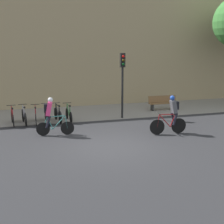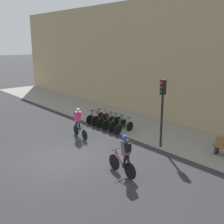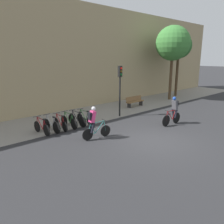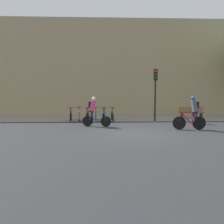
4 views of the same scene
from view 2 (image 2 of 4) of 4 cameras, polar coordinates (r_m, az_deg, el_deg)
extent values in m
plane|color=#2B2B2D|center=(13.97, -10.08, -9.24)|extent=(200.00, 200.00, 0.00)
cube|color=gray|center=(18.06, 8.69, -3.67)|extent=(44.00, 4.50, 0.01)
cube|color=tan|center=(19.25, 14.24, 9.99)|extent=(44.00, 0.60, 8.45)
cylinder|color=black|center=(16.09, -5.59, -4.70)|extent=(0.62, 0.11, 0.62)
cylinder|color=black|center=(17.02, -7.31, -3.68)|extent=(0.62, 0.11, 0.62)
cylinder|color=teal|center=(16.32, -6.22, -3.40)|extent=(0.60, 0.11, 0.62)
cylinder|color=teal|center=(16.67, -6.86, -3.09)|extent=(0.28, 0.07, 0.58)
cylinder|color=teal|center=(16.34, -6.44, -2.35)|extent=(0.81, 0.14, 0.07)
cylinder|color=teal|center=(16.83, -6.98, -3.90)|extent=(0.44, 0.09, 0.05)
cylinder|color=teal|center=(16.85, -7.19, -2.88)|extent=(0.23, 0.06, 0.56)
cylinder|color=teal|center=(16.04, -5.69, -3.68)|extent=(0.13, 0.05, 0.59)
cylinder|color=black|center=(15.97, -5.79, -2.51)|extent=(0.09, 0.46, 0.03)
cube|color=black|center=(16.68, -7.08, -1.93)|extent=(0.21, 0.10, 0.06)
cube|color=#DB3875|center=(16.50, -6.96, -0.91)|extent=(0.36, 0.36, 0.63)
sphere|color=silver|center=(16.33, -6.87, 0.42)|extent=(0.25, 0.25, 0.22)
cylinder|color=black|center=(16.66, -7.31, -2.83)|extent=(0.29, 0.14, 0.56)
cylinder|color=black|center=(16.75, -6.64, -2.72)|extent=(0.25, 0.14, 0.56)
cube|color=black|center=(16.61, -7.18, -0.64)|extent=(0.17, 0.28, 0.36)
cylinder|color=black|center=(12.50, 0.45, -10.15)|extent=(0.72, 0.08, 0.71)
cylinder|color=black|center=(11.75, 3.67, -11.85)|extent=(0.72, 0.08, 0.71)
cylinder|color=maroon|center=(12.12, 1.51, -9.50)|extent=(0.58, 0.07, 0.63)
cylinder|color=maroon|center=(11.85, 2.71, -10.18)|extent=(0.27, 0.06, 0.58)
cylinder|color=maroon|center=(11.93, 1.87, -8.43)|extent=(0.79, 0.09, 0.07)
cylinder|color=maroon|center=(11.90, 2.99, -11.53)|extent=(0.43, 0.06, 0.05)
cylinder|color=maroon|center=(11.70, 3.39, -10.48)|extent=(0.22, 0.05, 0.56)
cylinder|color=maroon|center=(12.35, 0.58, -8.99)|extent=(0.12, 0.04, 0.59)
cylinder|color=black|center=(12.19, 0.70, -7.63)|extent=(0.06, 0.46, 0.03)
cube|color=black|center=(11.64, 3.10, -8.91)|extent=(0.20, 0.09, 0.06)
cube|color=#4C4C51|center=(11.58, 2.80, -7.26)|extent=(0.34, 0.34, 0.63)
sphere|color=#1E47AD|center=(11.50, 2.57, -5.24)|extent=(0.23, 0.23, 0.22)
cylinder|color=black|center=(11.84, 3.34, -9.80)|extent=(0.28, 0.13, 0.56)
cylinder|color=black|center=(11.71, 2.51, -10.07)|extent=(0.25, 0.12, 0.56)
cube|color=black|center=(11.46, 3.26, -7.23)|extent=(0.16, 0.27, 0.36)
cylinder|color=black|center=(19.78, -2.29, -0.96)|extent=(0.09, 0.65, 0.65)
cylinder|color=black|center=(19.12, -4.52, -1.53)|extent=(0.09, 0.65, 0.65)
cylinder|color=maroon|center=(19.48, -3.05, -0.35)|extent=(0.09, 0.56, 0.62)
cylinder|color=maroon|center=(19.24, -3.87, -0.60)|extent=(0.06, 0.26, 0.58)
cylinder|color=maroon|center=(19.33, -3.30, 0.40)|extent=(0.11, 0.76, 0.07)
cylinder|color=maroon|center=(19.25, -4.07, -1.44)|extent=(0.07, 0.41, 0.05)
cylinder|color=maroon|center=(19.10, -4.33, -0.69)|extent=(0.05, 0.22, 0.56)
cylinder|color=maroon|center=(19.68, -2.39, -0.17)|extent=(0.05, 0.12, 0.59)
cylinder|color=black|center=(19.57, -2.49, 0.75)|extent=(0.46, 0.07, 0.03)
cube|color=black|center=(19.08, -4.14, 0.28)|extent=(0.10, 0.21, 0.06)
cylinder|color=black|center=(19.34, -1.27, -1.24)|extent=(0.12, 0.69, 0.69)
cylinder|color=black|center=(18.66, -3.43, -1.85)|extent=(0.12, 0.69, 0.69)
cylinder|color=#99999E|center=(19.03, -1.99, -0.63)|extent=(0.10, 0.56, 0.62)
cylinder|color=#99999E|center=(18.78, -2.80, -0.89)|extent=(0.07, 0.26, 0.58)
cylinder|color=#99999E|center=(18.88, -2.24, 0.14)|extent=(0.13, 0.75, 0.07)
cylinder|color=#99999E|center=(18.79, -2.99, -1.75)|extent=(0.08, 0.41, 0.05)
cylinder|color=#99999E|center=(18.64, -3.24, -0.98)|extent=(0.06, 0.22, 0.56)
cylinder|color=#99999E|center=(19.24, -1.35, -0.43)|extent=(0.05, 0.12, 0.58)
cylinder|color=black|center=(19.13, -1.45, 0.50)|extent=(0.46, 0.08, 0.03)
cube|color=black|center=(18.62, -3.06, 0.01)|extent=(0.10, 0.21, 0.06)
cylinder|color=black|center=(18.88, 0.05, -1.75)|extent=(0.05, 0.61, 0.61)
cylinder|color=black|center=(18.26, -2.53, -2.32)|extent=(0.05, 0.61, 0.61)
cylinder|color=maroon|center=(18.59, -0.81, -1.11)|extent=(0.06, 0.58, 0.62)
cylinder|color=maroon|center=(18.36, -1.77, -1.35)|extent=(0.05, 0.27, 0.58)
cylinder|color=maroon|center=(18.45, -1.10, -0.32)|extent=(0.06, 0.79, 0.07)
cylinder|color=maroon|center=(18.39, -2.00, -2.23)|extent=(0.04, 0.42, 0.05)
cylinder|color=maroon|center=(18.24, -2.30, -1.44)|extent=(0.04, 0.22, 0.56)
cylinder|color=maroon|center=(18.78, -0.05, -0.92)|extent=(0.04, 0.12, 0.59)
cylinder|color=black|center=(18.67, -0.15, 0.03)|extent=(0.46, 0.04, 0.03)
cube|color=black|center=(18.21, -2.07, -0.44)|extent=(0.09, 0.20, 0.06)
cylinder|color=black|center=(18.48, 1.14, -2.03)|extent=(0.07, 0.66, 0.66)
cylinder|color=black|center=(17.79, -1.29, -2.68)|extent=(0.07, 0.66, 0.66)
cylinder|color=#2D6B33|center=(18.16, 0.33, -1.39)|extent=(0.07, 0.58, 0.62)
cylinder|color=#2D6B33|center=(17.91, -0.57, -1.67)|extent=(0.05, 0.27, 0.58)
cylinder|color=#2D6B33|center=(18.01, 0.07, -0.59)|extent=(0.08, 0.78, 0.07)
cylinder|color=#2D6B33|center=(17.93, -0.79, -2.57)|extent=(0.05, 0.42, 0.05)
cylinder|color=#2D6B33|center=(17.77, -1.07, -1.77)|extent=(0.04, 0.22, 0.56)
cylinder|color=#2D6B33|center=(18.37, 1.05, -1.19)|extent=(0.04, 0.12, 0.59)
cylinder|color=black|center=(18.26, 0.96, -0.21)|extent=(0.46, 0.05, 0.03)
cube|color=black|center=(17.75, -0.85, -0.74)|extent=(0.09, 0.20, 0.06)
cylinder|color=black|center=(18.08, 2.25, -2.40)|extent=(0.11, 0.67, 0.67)
cylinder|color=black|center=(17.35, 0.04, -3.12)|extent=(0.11, 0.67, 0.67)
cylinder|color=black|center=(17.75, 1.53, -1.77)|extent=(0.11, 0.56, 0.62)
cylinder|color=black|center=(17.48, 0.71, -2.07)|extent=(0.07, 0.27, 0.58)
cylinder|color=black|center=(17.59, 1.29, -0.96)|extent=(0.13, 0.76, 0.07)
cylinder|color=black|center=(17.49, 0.50, -3.00)|extent=(0.08, 0.41, 0.05)
cylinder|color=black|center=(17.33, 0.25, -2.18)|extent=(0.06, 0.22, 0.56)
cylinder|color=black|center=(17.97, 2.17, -1.54)|extent=(0.05, 0.12, 0.59)
cylinder|color=black|center=(17.85, 2.10, -0.55)|extent=(0.46, 0.08, 0.03)
cube|color=black|center=(17.31, 0.46, -1.12)|extent=(0.10, 0.21, 0.06)
cylinder|color=black|center=(17.67, 3.63, -2.93)|extent=(0.07, 0.60, 0.60)
cylinder|color=black|center=(16.95, 1.22, -3.66)|extent=(0.07, 0.60, 0.60)
cylinder|color=#2D6B33|center=(17.34, 2.84, -2.28)|extent=(0.07, 0.57, 0.62)
cylinder|color=#2D6B33|center=(17.08, 1.95, -2.59)|extent=(0.05, 0.27, 0.58)
cylinder|color=#2D6B33|center=(17.18, 2.59, -1.45)|extent=(0.08, 0.78, 0.07)
cylinder|color=#2D6B33|center=(17.10, 1.72, -3.53)|extent=(0.05, 0.42, 0.05)
cylinder|color=#2D6B33|center=(16.93, 1.45, -2.70)|extent=(0.04, 0.22, 0.56)
cylinder|color=#2D6B33|center=(17.56, 3.55, -2.05)|extent=(0.04, 0.12, 0.59)
cylinder|color=black|center=(17.44, 3.48, -1.04)|extent=(0.46, 0.05, 0.03)
cube|color=black|center=(16.91, 1.68, -1.62)|extent=(0.09, 0.20, 0.06)
cylinder|color=black|center=(14.83, 10.10, -0.46)|extent=(0.12, 0.12, 3.61)
cube|color=black|center=(14.54, 10.34, 4.98)|extent=(0.26, 0.20, 0.76)
sphere|color=red|center=(14.41, 10.06, 5.75)|extent=(0.15, 0.15, 0.15)
sphere|color=#4C380A|center=(14.44, 10.02, 4.93)|extent=(0.15, 0.15, 0.15)
sphere|color=#0C4719|center=(14.48, 9.99, 4.12)|extent=(0.15, 0.15, 0.15)
cube|color=#2D2D2D|center=(15.13, 20.50, -7.17)|extent=(0.08, 0.36, 0.45)
camera|label=1|loc=(15.47, -59.71, 1.49)|focal=50.00mm
camera|label=3|loc=(19.83, -40.68, 7.01)|focal=35.00mm
camera|label=4|loc=(13.74, -55.88, -7.15)|focal=35.00mm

